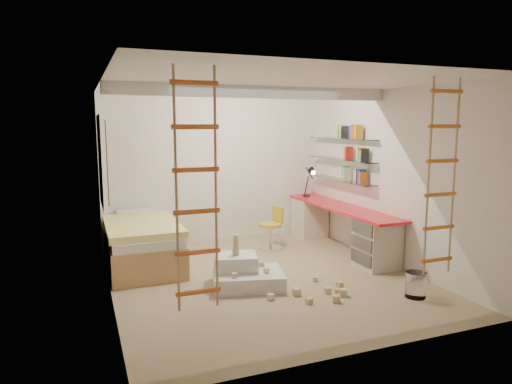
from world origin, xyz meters
name	(u,v)px	position (x,y,z in m)	size (l,w,h in m)	color
floor	(264,278)	(0.00, 0.00, 0.00)	(4.50, 4.50, 0.00)	tan
ceiling_beam	(256,92)	(0.00, 0.30, 2.52)	(4.00, 0.18, 0.16)	white
window_frame	(102,161)	(-1.97, 1.50, 1.55)	(0.06, 1.15, 1.35)	white
window_blind	(105,161)	(-1.93, 1.50, 1.55)	(0.02, 1.00, 1.20)	#4C2D1E
rope_ladder_left	(196,191)	(-1.35, -1.75, 1.52)	(0.41, 0.04, 2.13)	#E15A26
rope_ladder_right	(441,178)	(1.35, -1.75, 1.52)	(0.41, 0.04, 2.13)	orange
waste_bin	(416,285)	(1.45, -1.33, 0.16)	(0.25, 0.25, 0.31)	white
desk	(340,226)	(1.72, 0.86, 0.40)	(0.56, 2.80, 0.75)	red
shelves	(341,159)	(1.87, 1.13, 1.50)	(0.25, 1.80, 0.71)	white
bed	(141,243)	(-1.48, 1.23, 0.33)	(1.02, 2.00, 0.69)	#AD7F51
task_lamp	(311,177)	(1.67, 1.82, 1.14)	(0.14, 0.36, 0.57)	black
swivel_chair	(271,234)	(0.67, 1.30, 0.27)	(0.50, 0.50, 0.72)	gold
play_platform	(244,274)	(-0.35, -0.19, 0.16)	(1.04, 0.89, 0.40)	silver
toy_blocks	(289,277)	(0.11, -0.57, 0.18)	(1.40, 1.11, 0.67)	#CCB284
books	(341,150)	(1.87, 1.13, 1.66)	(0.14, 0.64, 0.92)	orange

